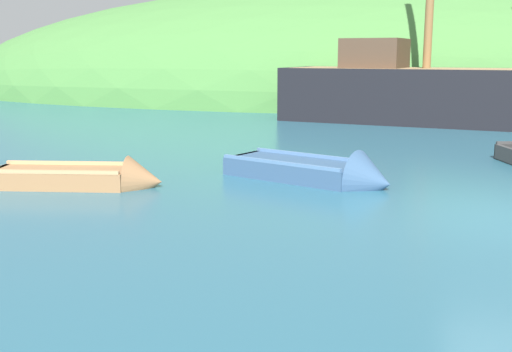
% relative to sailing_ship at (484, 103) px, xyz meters
% --- Properties ---
extents(shore_hill, '(54.23, 27.22, 13.37)m').
position_rel_sailing_ship_xyz_m(shore_hill, '(-5.83, 16.22, -0.79)').
color(shore_hill, '#477F3D').
rests_on(shore_hill, ground).
extents(sailing_ship, '(17.79, 6.57, 13.16)m').
position_rel_sailing_ship_xyz_m(sailing_ship, '(0.00, 0.00, 0.00)').
color(sailing_ship, black).
rests_on(sailing_ship, ground).
extents(rowboat_outer_left, '(3.80, 2.58, 1.20)m').
position_rel_sailing_ship_xyz_m(rowboat_outer_left, '(-4.51, -11.45, -0.66)').
color(rowboat_outer_left, '#335175').
rests_on(rowboat_outer_left, ground).
extents(rowboat_far, '(3.47, 1.57, 1.01)m').
position_rel_sailing_ship_xyz_m(rowboat_far, '(-8.91, -12.98, -0.67)').
color(rowboat_far, '#9E7047').
rests_on(rowboat_far, ground).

